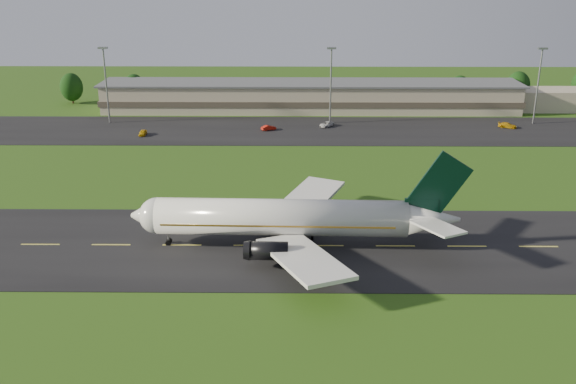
{
  "coord_description": "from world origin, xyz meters",
  "views": [
    {
      "loc": [
        -4.67,
        -90.28,
        41.39
      ],
      "look_at": [
        -5.66,
        8.0,
        6.0
      ],
      "focal_mm": 40.0,
      "sensor_mm": 36.0,
      "label": 1
    }
  ],
  "objects_px": {
    "airliner": "(287,218)",
    "service_vehicle_b": "(269,128)",
    "service_vehicle_d": "(507,125)",
    "terminal": "(332,97)",
    "light_mast_centre": "(331,76)",
    "light_mast_west": "(105,76)",
    "light_mast_east": "(539,77)",
    "service_vehicle_a": "(143,133)",
    "service_vehicle_c": "(327,124)"
  },
  "relations": [
    {
      "from": "light_mast_west",
      "to": "service_vehicle_d",
      "type": "height_order",
      "value": "light_mast_west"
    },
    {
      "from": "service_vehicle_d",
      "to": "terminal",
      "type": "bearing_deg",
      "value": 87.96
    },
    {
      "from": "light_mast_centre",
      "to": "light_mast_east",
      "type": "relative_size",
      "value": 1.0
    },
    {
      "from": "light_mast_centre",
      "to": "service_vehicle_d",
      "type": "relative_size",
      "value": 4.31
    },
    {
      "from": "airliner",
      "to": "terminal",
      "type": "height_order",
      "value": "airliner"
    },
    {
      "from": "light_mast_west",
      "to": "service_vehicle_d",
      "type": "bearing_deg",
      "value": -2.69
    },
    {
      "from": "service_vehicle_c",
      "to": "light_mast_centre",
      "type": "bearing_deg",
      "value": 113.19
    },
    {
      "from": "airliner",
      "to": "service_vehicle_a",
      "type": "distance_m",
      "value": 76.16
    },
    {
      "from": "light_mast_east",
      "to": "service_vehicle_b",
      "type": "height_order",
      "value": "light_mast_east"
    },
    {
      "from": "light_mast_east",
      "to": "service_vehicle_d",
      "type": "distance_m",
      "value": 15.49
    },
    {
      "from": "terminal",
      "to": "service_vehicle_d",
      "type": "bearing_deg",
      "value": -25.16
    },
    {
      "from": "light_mast_east",
      "to": "service_vehicle_a",
      "type": "relative_size",
      "value": 5.1
    },
    {
      "from": "light_mast_west",
      "to": "service_vehicle_b",
      "type": "xyz_separation_m",
      "value": [
        43.65,
        -8.16,
        -12.0
      ]
    },
    {
      "from": "light_mast_centre",
      "to": "terminal",
      "type": "bearing_deg",
      "value": 85.05
    },
    {
      "from": "airliner",
      "to": "light_mast_east",
      "type": "bearing_deg",
      "value": 52.0
    },
    {
      "from": "terminal",
      "to": "service_vehicle_d",
      "type": "height_order",
      "value": "terminal"
    },
    {
      "from": "service_vehicle_b",
      "to": "light_mast_west",
      "type": "bearing_deg",
      "value": 50.13
    },
    {
      "from": "terminal",
      "to": "service_vehicle_b",
      "type": "height_order",
      "value": "terminal"
    },
    {
      "from": "service_vehicle_b",
      "to": "service_vehicle_a",
      "type": "bearing_deg",
      "value": 70.58
    },
    {
      "from": "light_mast_east",
      "to": "service_vehicle_c",
      "type": "xyz_separation_m",
      "value": [
        -56.08,
        -4.11,
        -12.0
      ]
    },
    {
      "from": "airliner",
      "to": "light_mast_west",
      "type": "distance_m",
      "value": 94.31
    },
    {
      "from": "service_vehicle_c",
      "to": "service_vehicle_d",
      "type": "height_order",
      "value": "service_vehicle_d"
    },
    {
      "from": "service_vehicle_a",
      "to": "service_vehicle_c",
      "type": "bearing_deg",
      "value": 10.1
    },
    {
      "from": "service_vehicle_c",
      "to": "airliner",
      "type": "bearing_deg",
      "value": -59.38
    },
    {
      "from": "terminal",
      "to": "service_vehicle_b",
      "type": "xyz_separation_m",
      "value": [
        -17.75,
        -24.34,
        -3.25
      ]
    },
    {
      "from": "service_vehicle_d",
      "to": "service_vehicle_a",
      "type": "bearing_deg",
      "value": 118.35
    },
    {
      "from": "light_mast_centre",
      "to": "service_vehicle_a",
      "type": "height_order",
      "value": "light_mast_centre"
    },
    {
      "from": "terminal",
      "to": "light_mast_centre",
      "type": "relative_size",
      "value": 7.13
    },
    {
      "from": "terminal",
      "to": "light_mast_west",
      "type": "relative_size",
      "value": 7.13
    },
    {
      "from": "airliner",
      "to": "service_vehicle_c",
      "type": "height_order",
      "value": "airliner"
    },
    {
      "from": "airliner",
      "to": "service_vehicle_b",
      "type": "distance_m",
      "value": 72.19
    },
    {
      "from": "service_vehicle_d",
      "to": "service_vehicle_c",
      "type": "bearing_deg",
      "value": 112.04
    },
    {
      "from": "airliner",
      "to": "service_vehicle_c",
      "type": "bearing_deg",
      "value": 84.15
    },
    {
      "from": "light_mast_west",
      "to": "light_mast_east",
      "type": "xyz_separation_m",
      "value": [
        115.0,
        0.0,
        0.0
      ]
    },
    {
      "from": "light_mast_west",
      "to": "service_vehicle_b",
      "type": "height_order",
      "value": "light_mast_west"
    },
    {
      "from": "light_mast_east",
      "to": "service_vehicle_d",
      "type": "relative_size",
      "value": 4.31
    },
    {
      "from": "terminal",
      "to": "service_vehicle_b",
      "type": "distance_m",
      "value": 30.3
    },
    {
      "from": "light_mast_centre",
      "to": "service_vehicle_b",
      "type": "height_order",
      "value": "light_mast_centre"
    },
    {
      "from": "light_mast_centre",
      "to": "service_vehicle_b",
      "type": "relative_size",
      "value": 5.23
    },
    {
      "from": "airliner",
      "to": "light_mast_east",
      "type": "distance_m",
      "value": 103.89
    },
    {
      "from": "light_mast_west",
      "to": "service_vehicle_d",
      "type": "relative_size",
      "value": 4.31
    },
    {
      "from": "service_vehicle_a",
      "to": "light_mast_east",
      "type": "bearing_deg",
      "value": 6.15
    },
    {
      "from": "light_mast_centre",
      "to": "service_vehicle_b",
      "type": "distance_m",
      "value": 21.86
    },
    {
      "from": "light_mast_east",
      "to": "service_vehicle_c",
      "type": "height_order",
      "value": "light_mast_east"
    },
    {
      "from": "terminal",
      "to": "service_vehicle_d",
      "type": "xyz_separation_m",
      "value": [
        45.11,
        -21.18,
        -3.21
      ]
    },
    {
      "from": "light_mast_west",
      "to": "light_mast_east",
      "type": "distance_m",
      "value": 115.0
    },
    {
      "from": "airliner",
      "to": "service_vehicle_c",
      "type": "xyz_separation_m",
      "value": [
        9.68,
        75.91,
        -3.92
      ]
    },
    {
      "from": "light_mast_centre",
      "to": "service_vehicle_a",
      "type": "xyz_separation_m",
      "value": [
        -47.9,
        -13.65,
        -11.96
      ]
    },
    {
      "from": "airliner",
      "to": "service_vehicle_b",
      "type": "height_order",
      "value": "airliner"
    },
    {
      "from": "terminal",
      "to": "light_mast_west",
      "type": "bearing_deg",
      "value": -165.24
    }
  ]
}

